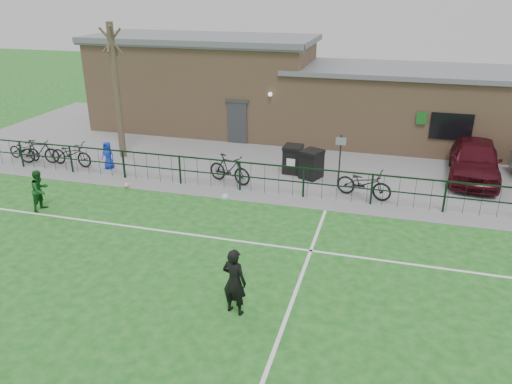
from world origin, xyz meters
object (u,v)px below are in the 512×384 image
(car_maroon, at_px, (475,160))
(ball_ground, at_px, (126,185))
(outfield_player, at_px, (40,190))
(bicycle_b, at_px, (39,152))
(wheelie_bin_right, at_px, (311,165))
(sign_post, at_px, (340,159))
(bicycle_e, at_px, (364,183))
(bicycle_a, at_px, (24,150))
(bicycle_d, at_px, (230,169))
(wheelie_bin_left, at_px, (293,160))
(spectator_child, at_px, (108,155))
(bare_tree, at_px, (117,92))
(bicycle_c, at_px, (71,154))

(car_maroon, bearing_deg, ball_ground, -154.95)
(car_maroon, xyz_separation_m, outfield_player, (-15.10, -7.46, -0.09))
(bicycle_b, xyz_separation_m, outfield_player, (3.33, -4.22, 0.18))
(wheelie_bin_right, distance_m, sign_post, 1.29)
(wheelie_bin_right, bearing_deg, sign_post, 9.58)
(bicycle_b, distance_m, bicycle_e, 14.25)
(sign_post, height_order, bicycle_a, sign_post)
(bicycle_d, bearing_deg, sign_post, -58.21)
(bicycle_d, distance_m, ball_ground, 4.13)
(sign_post, distance_m, bicycle_d, 4.41)
(wheelie_bin_right, distance_m, ball_ground, 7.50)
(wheelie_bin_left, relative_size, spectator_child, 0.92)
(wheelie_bin_right, xyz_separation_m, bicycle_d, (-3.06, -1.45, 0.03))
(spectator_child, height_order, ball_ground, spectator_child)
(wheelie_bin_left, bearing_deg, bare_tree, -178.15)
(wheelie_bin_left, xyz_separation_m, car_maroon, (7.30, 1.33, 0.26))
(bicycle_b, bearing_deg, ball_ground, -121.63)
(ball_ground, bearing_deg, car_maroon, 19.95)
(bare_tree, xyz_separation_m, bicycle_d, (5.87, -1.86, -2.40))
(car_maroon, xyz_separation_m, spectator_child, (-15.11, -3.01, -0.21))
(bare_tree, bearing_deg, wheelie_bin_left, 0.16)
(bicycle_b, xyz_separation_m, bicycle_d, (8.94, 0.04, 0.05))
(bicycle_a, distance_m, bicycle_c, 2.59)
(car_maroon, xyz_separation_m, bicycle_b, (-18.43, -3.25, -0.27))
(outfield_player, bearing_deg, wheelie_bin_right, -51.68)
(wheelie_bin_right, bearing_deg, spectator_child, -148.02)
(outfield_player, height_order, ball_ground, outfield_player)
(wheelie_bin_right, xyz_separation_m, outfield_player, (-8.67, -5.70, 0.17))
(bare_tree, xyz_separation_m, bicycle_a, (-4.09, -1.62, -2.53))
(bicycle_e, height_order, outfield_player, outfield_player)
(bare_tree, xyz_separation_m, ball_ground, (2.10, -3.46, -2.90))
(car_maroon, bearing_deg, bare_tree, -169.87)
(wheelie_bin_right, distance_m, bicycle_a, 13.08)
(bicycle_b, bearing_deg, wheelie_bin_right, -97.73)
(bicycle_b, relative_size, bicycle_d, 0.92)
(wheelie_bin_right, distance_m, bicycle_b, 12.09)
(car_maroon, height_order, bicycle_c, car_maroon)
(bare_tree, distance_m, bicycle_e, 11.60)
(bicycle_b, distance_m, spectator_child, 3.33)
(bicycle_e, height_order, ball_ground, bicycle_e)
(bicycle_c, height_order, spectator_child, spectator_child)
(bicycle_d, relative_size, outfield_player, 1.32)
(bicycle_c, height_order, bicycle_e, bicycle_e)
(bare_tree, height_order, outfield_player, bare_tree)
(ball_ground, bearing_deg, bicycle_a, 163.40)
(sign_post, bearing_deg, bicycle_b, -174.84)
(wheelie_bin_right, bearing_deg, ball_ground, -132.17)
(sign_post, xyz_separation_m, bicycle_d, (-4.23, -1.15, -0.42))
(bicycle_c, bearing_deg, car_maroon, -75.39)
(bicycle_a, relative_size, ball_ground, 8.45)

